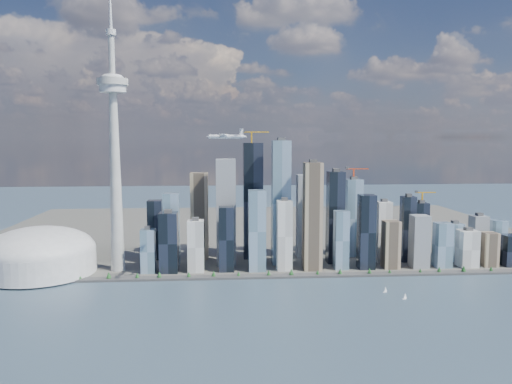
{
  "coord_description": "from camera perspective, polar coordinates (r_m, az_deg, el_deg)",
  "views": [
    {
      "loc": [
        -102.9,
        -632.78,
        254.43
      ],
      "look_at": [
        -40.38,
        260.0,
        156.03
      ],
      "focal_mm": 35.0,
      "sensor_mm": 36.0,
      "label": 1
    }
  ],
  "objects": [
    {
      "name": "ground",
      "position": [
        689.74,
        5.04,
        -15.4
      ],
      "size": [
        4000.0,
        4000.0,
        0.0
      ],
      "primitive_type": "plane",
      "color": "#2D414F",
      "rests_on": "ground"
    },
    {
      "name": "seawall",
      "position": [
        923.91,
        2.58,
        -9.59
      ],
      "size": [
        1100.0,
        22.0,
        4.0
      ],
      "primitive_type": "cube",
      "color": "#383838",
      "rests_on": "ground"
    },
    {
      "name": "land",
      "position": [
        1360.47,
        0.4,
        -4.44
      ],
      "size": [
        1400.0,
        900.0,
        3.0
      ],
      "primitive_type": "cube",
      "color": "#4C4C47",
      "rests_on": "ground"
    },
    {
      "name": "shoreline_trees",
      "position": [
        922.08,
        2.58,
        -9.18
      ],
      "size": [
        960.53,
        7.2,
        8.8
      ],
      "color": "#3F2D1E",
      "rests_on": "seawall"
    },
    {
      "name": "skyscraper_cluster",
      "position": [
        998.0,
        5.44,
        -3.66
      ],
      "size": [
        736.0,
        142.0,
        266.13
      ],
      "color": "black",
      "rests_on": "land"
    },
    {
      "name": "needle_tower",
      "position": [
        963.35,
        -15.87,
        4.93
      ],
      "size": [
        56.0,
        56.0,
        550.5
      ],
      "color": "#999994",
      "rests_on": "land"
    },
    {
      "name": "dome_stadium",
      "position": [
        1014.86,
        -23.46,
        -6.48
      ],
      "size": [
        200.0,
        200.0,
        86.0
      ],
      "color": "#B8B8B8",
      "rests_on": "land"
    },
    {
      "name": "airplane",
      "position": [
        779.24,
        -3.42,
        6.4
      ],
      "size": [
        63.18,
        56.0,
        15.4
      ],
      "rotation": [
        0.0,
        0.0,
        -0.12
      ],
      "color": "white",
      "rests_on": "ground"
    },
    {
      "name": "sailboat_west",
      "position": [
        837.94,
        16.65,
        -11.42
      ],
      "size": [
        7.68,
        4.0,
        10.73
      ],
      "rotation": [
        0.0,
        0.0,
        0.31
      ],
      "color": "white",
      "rests_on": "ground"
    },
    {
      "name": "sailboat_east",
      "position": [
        864.13,
        14.56,
        -10.83
      ],
      "size": [
        7.37,
        3.85,
        10.3
      ],
      "rotation": [
        0.0,
        0.0,
        0.31
      ],
      "color": "white",
      "rests_on": "ground"
    }
  ]
}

